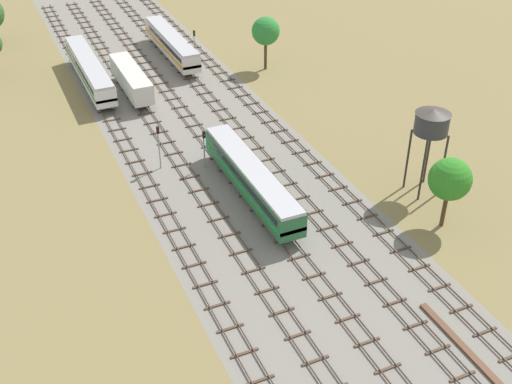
{
  "coord_description": "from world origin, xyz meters",
  "views": [
    {
      "loc": [
        -23.28,
        -13.43,
        38.74
      ],
      "look_at": [
        0.0,
        38.6,
        1.5
      ],
      "focal_mm": 44.92,
      "sensor_mm": 36.0,
      "label": 1
    }
  ],
  "objects_px": {
    "freight_boxcar_left_near": "(131,78)",
    "signal_post_near": "(194,43)",
    "water_tower": "(432,123)",
    "signal_post_nearest": "(159,142)",
    "signal_post_mid": "(204,144)",
    "diesel_railcar_centre_midfar": "(172,43)",
    "diesel_railcar_centre_left_nearest": "(251,178)",
    "passenger_coach_far_left_mid": "(89,69)"
  },
  "relations": [
    {
      "from": "diesel_railcar_centre_midfar",
      "to": "signal_post_nearest",
      "type": "bearing_deg",
      "value": -110.1
    },
    {
      "from": "freight_boxcar_left_near",
      "to": "diesel_railcar_centre_midfar",
      "type": "bearing_deg",
      "value": 48.9
    },
    {
      "from": "diesel_railcar_centre_midfar",
      "to": "signal_post_near",
      "type": "xyz_separation_m",
      "value": [
        2.39,
        -4.42,
        1.08
      ]
    },
    {
      "from": "signal_post_nearest",
      "to": "signal_post_mid",
      "type": "height_order",
      "value": "signal_post_nearest"
    },
    {
      "from": "signal_post_mid",
      "to": "water_tower",
      "type": "bearing_deg",
      "value": -35.43
    },
    {
      "from": "freight_boxcar_left_near",
      "to": "diesel_railcar_centre_midfar",
      "type": "distance_m",
      "value": 14.52
    },
    {
      "from": "diesel_railcar_centre_left_nearest",
      "to": "passenger_coach_far_left_mid",
      "type": "xyz_separation_m",
      "value": [
        -9.55,
        37.28,
        0.02
      ]
    },
    {
      "from": "diesel_railcar_centre_midfar",
      "to": "signal_post_nearest",
      "type": "relative_size",
      "value": 3.67
    },
    {
      "from": "diesel_railcar_centre_left_nearest",
      "to": "signal_post_mid",
      "type": "height_order",
      "value": "signal_post_mid"
    },
    {
      "from": "freight_boxcar_left_near",
      "to": "signal_post_near",
      "type": "xyz_separation_m",
      "value": [
        11.93,
        6.52,
        1.23
      ]
    },
    {
      "from": "freight_boxcar_left_near",
      "to": "passenger_coach_far_left_mid",
      "type": "height_order",
      "value": "passenger_coach_far_left_mid"
    },
    {
      "from": "freight_boxcar_left_near",
      "to": "signal_post_nearest",
      "type": "height_order",
      "value": "signal_post_nearest"
    },
    {
      "from": "freight_boxcar_left_near",
      "to": "water_tower",
      "type": "height_order",
      "value": "water_tower"
    },
    {
      "from": "diesel_railcar_centre_midfar",
      "to": "signal_post_mid",
      "type": "distance_m",
      "value": 35.35
    },
    {
      "from": "freight_boxcar_left_near",
      "to": "signal_post_near",
      "type": "height_order",
      "value": "signal_post_near"
    },
    {
      "from": "diesel_railcar_centre_left_nearest",
      "to": "signal_post_near",
      "type": "relative_size",
      "value": 3.51
    },
    {
      "from": "diesel_railcar_centre_left_nearest",
      "to": "freight_boxcar_left_near",
      "type": "xyz_separation_m",
      "value": [
        -4.77,
        31.79,
        -0.15
      ]
    },
    {
      "from": "diesel_railcar_centre_left_nearest",
      "to": "signal_post_mid",
      "type": "xyz_separation_m",
      "value": [
        -2.39,
        8.12,
        0.56
      ]
    },
    {
      "from": "diesel_railcar_centre_left_nearest",
      "to": "signal_post_mid",
      "type": "relative_size",
      "value": 4.16
    },
    {
      "from": "water_tower",
      "to": "signal_post_near",
      "type": "bearing_deg",
      "value": 103.45
    },
    {
      "from": "freight_boxcar_left_near",
      "to": "signal_post_near",
      "type": "relative_size",
      "value": 2.4
    },
    {
      "from": "water_tower",
      "to": "signal_post_nearest",
      "type": "distance_m",
      "value": 30.25
    },
    {
      "from": "diesel_railcar_centre_midfar",
      "to": "signal_post_mid",
      "type": "bearing_deg",
      "value": -101.69
    },
    {
      "from": "diesel_railcar_centre_midfar",
      "to": "diesel_railcar_centre_left_nearest",
      "type": "bearing_deg",
      "value": -96.37
    },
    {
      "from": "signal_post_near",
      "to": "signal_post_mid",
      "type": "bearing_deg",
      "value": -107.55
    },
    {
      "from": "signal_post_mid",
      "to": "diesel_railcar_centre_midfar",
      "type": "bearing_deg",
      "value": 78.31
    },
    {
      "from": "diesel_railcar_centre_left_nearest",
      "to": "passenger_coach_far_left_mid",
      "type": "height_order",
      "value": "same"
    },
    {
      "from": "passenger_coach_far_left_mid",
      "to": "diesel_railcar_centre_midfar",
      "type": "distance_m",
      "value": 15.32
    },
    {
      "from": "water_tower",
      "to": "passenger_coach_far_left_mid",
      "type": "bearing_deg",
      "value": 122.15
    },
    {
      "from": "water_tower",
      "to": "signal_post_nearest",
      "type": "bearing_deg",
      "value": 146.76
    },
    {
      "from": "freight_boxcar_left_near",
      "to": "signal_post_mid",
      "type": "xyz_separation_m",
      "value": [
        2.38,
        -23.67,
        0.71
      ]
    },
    {
      "from": "freight_boxcar_left_near",
      "to": "signal_post_nearest",
      "type": "bearing_deg",
      "value": -96.3
    },
    {
      "from": "passenger_coach_far_left_mid",
      "to": "signal_post_nearest",
      "type": "distance_m",
      "value": 27.29
    },
    {
      "from": "freight_boxcar_left_near",
      "to": "diesel_railcar_centre_midfar",
      "type": "xyz_separation_m",
      "value": [
        9.54,
        10.94,
        0.15
      ]
    },
    {
      "from": "signal_post_near",
      "to": "signal_post_mid",
      "type": "relative_size",
      "value": 1.18
    },
    {
      "from": "diesel_railcar_centre_midfar",
      "to": "signal_post_nearest",
      "type": "height_order",
      "value": "signal_post_nearest"
    },
    {
      "from": "freight_boxcar_left_near",
      "to": "signal_post_nearest",
      "type": "relative_size",
      "value": 2.51
    },
    {
      "from": "passenger_coach_far_left_mid",
      "to": "water_tower",
      "type": "height_order",
      "value": "water_tower"
    },
    {
      "from": "signal_post_mid",
      "to": "signal_post_near",
      "type": "bearing_deg",
      "value": 72.45
    },
    {
      "from": "signal_post_near",
      "to": "passenger_coach_far_left_mid",
      "type": "bearing_deg",
      "value": -176.49
    },
    {
      "from": "signal_post_mid",
      "to": "passenger_coach_far_left_mid",
      "type": "bearing_deg",
      "value": 103.79
    },
    {
      "from": "water_tower",
      "to": "freight_boxcar_left_near",
      "type": "bearing_deg",
      "value": 120.7
    }
  ]
}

